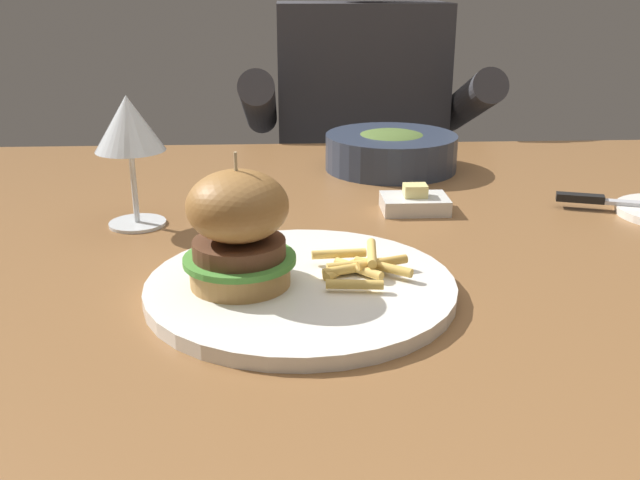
# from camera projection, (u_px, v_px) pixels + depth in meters

# --- Properties ---
(dining_table) EXTENTS (1.38, 0.97, 0.74)m
(dining_table) POSITION_uv_depth(u_px,v_px,m) (362.00, 289.00, 0.89)
(dining_table) COLOR brown
(dining_table) RESTS_ON ground
(main_plate) EXTENTS (0.30, 0.30, 0.01)m
(main_plate) POSITION_uv_depth(u_px,v_px,m) (301.00, 287.00, 0.68)
(main_plate) COLOR white
(main_plate) RESTS_ON dining_table
(burger_sandwich) EXTENTS (0.11, 0.11, 0.13)m
(burger_sandwich) POSITION_uv_depth(u_px,v_px,m) (238.00, 229.00, 0.65)
(burger_sandwich) COLOR #B78447
(burger_sandwich) RESTS_ON main_plate
(fries_pile) EXTENTS (0.10, 0.10, 0.02)m
(fries_pile) POSITION_uv_depth(u_px,v_px,m) (360.00, 265.00, 0.69)
(fries_pile) COLOR #E0B251
(fries_pile) RESTS_ON main_plate
(wine_glass) EXTENTS (0.08, 0.08, 0.16)m
(wine_glass) POSITION_uv_depth(u_px,v_px,m) (129.00, 128.00, 0.84)
(wine_glass) COLOR silver
(wine_glass) RESTS_ON dining_table
(table_knife) EXTENTS (0.22, 0.08, 0.01)m
(table_knife) POSITION_uv_depth(u_px,v_px,m) (630.00, 202.00, 0.92)
(table_knife) COLOR silver
(table_knife) RESTS_ON bread_plate
(butter_dish) EXTENTS (0.09, 0.06, 0.04)m
(butter_dish) POSITION_uv_depth(u_px,v_px,m) (415.00, 202.00, 0.93)
(butter_dish) COLOR white
(butter_dish) RESTS_ON dining_table
(soup_bowl) EXTENTS (0.21, 0.21, 0.06)m
(soup_bowl) POSITION_uv_depth(u_px,v_px,m) (391.00, 150.00, 1.13)
(soup_bowl) COLOR #2D384C
(soup_bowl) RESTS_ON dining_table
(diner_person) EXTENTS (0.51, 0.36, 1.18)m
(diner_person) POSITION_uv_depth(u_px,v_px,m) (359.00, 192.00, 1.64)
(diner_person) COLOR #282833
(diner_person) RESTS_ON ground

